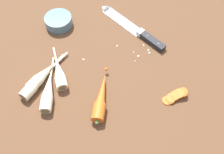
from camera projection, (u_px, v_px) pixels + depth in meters
The scene contains 10 objects.
ground_plane at pixel (112, 78), 97.47cm from camera, with size 120.00×90.00×4.00cm, color brown.
chefs_knife at pixel (130, 26), 108.22cm from camera, with size 28.22×25.53×4.18cm.
whole_carrot at pixel (101, 99), 88.01cm from camera, with size 5.04×21.70×4.20cm.
parsnip_front at pixel (42, 76), 93.16cm from camera, with size 12.10×18.41×4.00cm.
parsnip_mid_left at pixel (48, 92), 89.63cm from camera, with size 5.10×22.97×4.00cm.
parsnip_mid_right at pixel (59, 74), 93.67cm from camera, with size 9.11×18.89×4.00cm.
parsnip_back at pixel (37, 82), 91.73cm from camera, with size 12.18×20.72×4.00cm.
carrot_slice_stack at pixel (175, 96), 89.66cm from camera, with size 8.67×6.06×3.65cm.
prep_bowl at pixel (59, 21), 107.69cm from camera, with size 11.00×11.00×4.00cm.
mince_crumbs at pixel (129, 53), 100.76cm from camera, with size 25.55×9.77×0.90cm.
Camera 1 is at (3.89, -53.08, 79.65)cm, focal length 42.44 mm.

